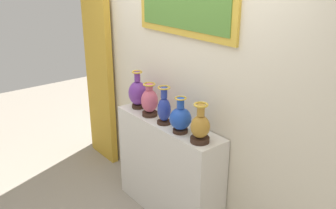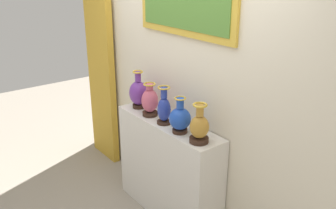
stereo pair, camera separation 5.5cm
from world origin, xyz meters
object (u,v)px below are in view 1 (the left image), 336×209
object	(u,v)px
vase_rose	(150,101)
vase_ochre	(200,127)
vase_violet	(138,93)
vase_sapphire	(180,118)
vase_cobalt	(164,109)

from	to	relation	value
vase_rose	vase_ochre	distance (m)	0.71
vase_violet	vase_sapphire	bearing A→B (deg)	-3.39
vase_sapphire	vase_ochre	world-z (taller)	vase_ochre
vase_violet	vase_cobalt	distance (m)	0.47
vase_rose	vase_ochre	bearing A→B (deg)	-0.78
vase_rose	vase_ochre	size ratio (longest dim) A/B	0.96
vase_cobalt	vase_sapphire	bearing A→B (deg)	-1.63
vase_violet	vase_rose	distance (m)	0.24
vase_violet	vase_cobalt	world-z (taller)	vase_violet
vase_violet	vase_cobalt	bearing A→B (deg)	-4.26
vase_rose	vase_violet	bearing A→B (deg)	173.47
vase_rose	vase_sapphire	size ratio (longest dim) A/B	1.01
vase_rose	vase_cobalt	xyz separation A→B (m)	(0.23, -0.01, -0.00)
vase_cobalt	vase_sapphire	world-z (taller)	vase_cobalt
vase_rose	vase_cobalt	world-z (taller)	vase_cobalt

